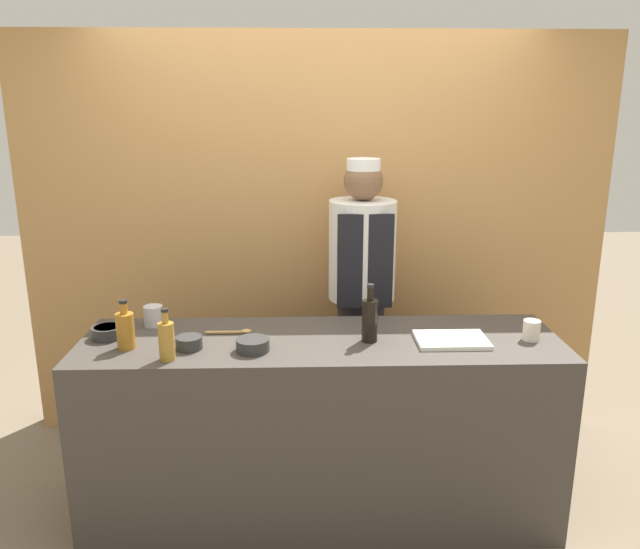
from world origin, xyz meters
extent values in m
plane|color=#756651|center=(0.00, 0.00, 0.00)|extent=(14.00, 14.00, 0.00)
cube|color=#B7844C|center=(0.00, 0.98, 1.20)|extent=(3.48, 0.18, 2.40)
cube|color=#3D3833|center=(0.00, 0.00, 0.46)|extent=(2.26, 0.65, 0.93)
cylinder|color=#2D2D2D|center=(-1.01, 0.05, 0.96)|extent=(0.15, 0.15, 0.06)
cylinder|color=yellow|center=(-1.01, 0.05, 0.98)|extent=(0.12, 0.12, 0.02)
cylinder|color=#2D2D2D|center=(-0.60, -0.10, 0.96)|extent=(0.12, 0.12, 0.06)
cylinder|color=green|center=(-0.60, -0.10, 0.98)|extent=(0.10, 0.10, 0.02)
cylinder|color=#2D2D2D|center=(-0.31, -0.14, 0.96)|extent=(0.15, 0.15, 0.06)
cylinder|color=brown|center=(-0.31, -0.14, 0.98)|extent=(0.12, 0.12, 0.02)
cube|color=white|center=(0.61, -0.06, 0.94)|extent=(0.33, 0.23, 0.02)
cylinder|color=black|center=(0.23, -0.03, 1.03)|extent=(0.07, 0.07, 0.20)
cylinder|color=black|center=(0.23, -0.03, 1.16)|extent=(0.03, 0.03, 0.06)
cylinder|color=black|center=(0.23, -0.03, 1.20)|extent=(0.03, 0.03, 0.02)
cylinder|color=#9E661E|center=(-0.88, -0.09, 1.01)|extent=(0.08, 0.08, 0.16)
cylinder|color=#9E661E|center=(-0.88, -0.09, 1.12)|extent=(0.03, 0.03, 0.05)
cylinder|color=black|center=(-0.88, -0.09, 1.15)|extent=(0.04, 0.04, 0.01)
cylinder|color=olive|center=(-0.67, -0.23, 1.01)|extent=(0.07, 0.07, 0.17)
cylinder|color=olive|center=(-0.67, -0.23, 1.12)|extent=(0.03, 0.03, 0.05)
cylinder|color=black|center=(-0.67, -0.23, 1.16)|extent=(0.03, 0.03, 0.01)
cylinder|color=#B7B7BC|center=(-0.83, 0.21, 0.98)|extent=(0.09, 0.09, 0.10)
cylinder|color=silver|center=(0.98, -0.04, 0.98)|extent=(0.08, 0.08, 0.10)
cylinder|color=#B2844C|center=(-0.46, 0.08, 0.94)|extent=(0.18, 0.02, 0.02)
ellipsoid|color=#B2844C|center=(-0.36, 0.08, 0.94)|extent=(0.05, 0.04, 0.02)
cylinder|color=#28282D|center=(0.25, 0.62, 0.47)|extent=(0.27, 0.27, 0.94)
cylinder|color=silver|center=(0.25, 0.62, 1.21)|extent=(0.37, 0.37, 0.55)
cube|color=black|center=(0.25, 0.44, 1.19)|extent=(0.30, 0.02, 0.51)
sphere|color=brown|center=(0.25, 0.62, 1.60)|extent=(0.21, 0.21, 0.21)
cylinder|color=white|center=(0.25, 0.62, 1.68)|extent=(0.18, 0.18, 0.08)
camera|label=1|loc=(-0.09, -2.75, 2.00)|focal=35.00mm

